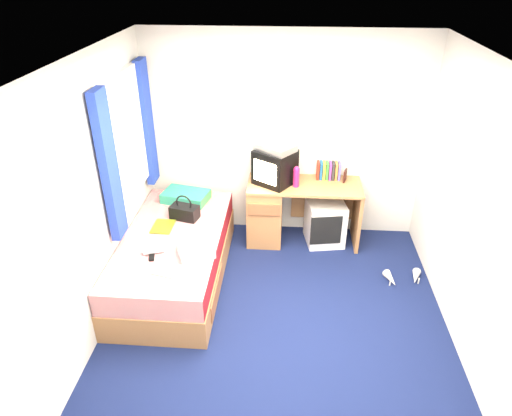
# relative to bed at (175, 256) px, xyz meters

# --- Properties ---
(ground) EXTENTS (3.40, 3.40, 0.00)m
(ground) POSITION_rel_bed_xyz_m (1.10, -0.58, -0.27)
(ground) COLOR #0C1438
(ground) RESTS_ON ground
(room_shell) EXTENTS (3.40, 3.40, 3.40)m
(room_shell) POSITION_rel_bed_xyz_m (1.10, -0.58, 1.18)
(room_shell) COLOR white
(room_shell) RESTS_ON ground
(bed) EXTENTS (1.01, 2.00, 0.54)m
(bed) POSITION_rel_bed_xyz_m (0.00, 0.00, 0.00)
(bed) COLOR #A77345
(bed) RESTS_ON ground
(pillow) EXTENTS (0.57, 0.43, 0.11)m
(pillow) POSITION_rel_bed_xyz_m (-0.02, 0.73, 0.33)
(pillow) COLOR #177198
(pillow) RESTS_ON bed
(desk) EXTENTS (1.30, 0.55, 0.75)m
(desk) POSITION_rel_bed_xyz_m (1.07, 0.86, 0.14)
(desk) COLOR #A77345
(desk) RESTS_ON ground
(storage_cube) EXTENTS (0.49, 0.49, 0.53)m
(storage_cube) POSITION_rel_bed_xyz_m (1.61, 0.83, -0.00)
(storage_cube) COLOR white
(storage_cube) RESTS_ON ground
(crt_tv) EXTENTS (0.54, 0.53, 0.40)m
(crt_tv) POSITION_rel_bed_xyz_m (1.00, 0.86, 0.68)
(crt_tv) COLOR black
(crt_tv) RESTS_ON desk
(vcr) EXTENTS (0.50, 0.48, 0.08)m
(vcr) POSITION_rel_bed_xyz_m (1.01, 0.86, 0.92)
(vcr) COLOR silver
(vcr) RESTS_ON crt_tv
(book_row) EXTENTS (0.27, 0.13, 0.20)m
(book_row) POSITION_rel_bed_xyz_m (1.62, 1.02, 0.58)
(book_row) COLOR maroon
(book_row) RESTS_ON desk
(picture_frame) EXTENTS (0.05, 0.12, 0.14)m
(picture_frame) POSITION_rel_bed_xyz_m (1.81, 0.97, 0.55)
(picture_frame) COLOR black
(picture_frame) RESTS_ON desk
(pink_water_bottle) EXTENTS (0.09, 0.09, 0.22)m
(pink_water_bottle) POSITION_rel_bed_xyz_m (1.25, 0.78, 0.59)
(pink_water_bottle) COLOR #C81C5B
(pink_water_bottle) RESTS_ON desk
(aerosol_can) EXTENTS (0.05, 0.05, 0.16)m
(aerosol_can) POSITION_rel_bed_xyz_m (1.19, 0.90, 0.56)
(aerosol_can) COLOR white
(aerosol_can) RESTS_ON desk
(handbag) EXTENTS (0.33, 0.24, 0.28)m
(handbag) POSITION_rel_bed_xyz_m (0.06, 0.34, 0.35)
(handbag) COLOR black
(handbag) RESTS_ON bed
(towel) EXTENTS (0.40, 0.38, 0.11)m
(towel) POSITION_rel_bed_xyz_m (0.30, -0.32, 0.33)
(towel) COLOR silver
(towel) RESTS_ON bed
(magazine) EXTENTS (0.22, 0.29, 0.01)m
(magazine) POSITION_rel_bed_xyz_m (-0.14, 0.14, 0.28)
(magazine) COLOR #B8D517
(magazine) RESTS_ON bed
(water_bottle) EXTENTS (0.21, 0.13, 0.07)m
(water_bottle) POSITION_rel_bed_xyz_m (-0.10, -0.34, 0.31)
(water_bottle) COLOR #B4BBC6
(water_bottle) RESTS_ON bed
(colour_swatch_fan) EXTENTS (0.23, 0.11, 0.01)m
(colour_swatch_fan) POSITION_rel_bed_xyz_m (0.07, -0.66, 0.28)
(colour_swatch_fan) COLOR yellow
(colour_swatch_fan) RESTS_ON bed
(remote_control) EXTENTS (0.08, 0.17, 0.02)m
(remote_control) POSITION_rel_bed_xyz_m (-0.11, -0.39, 0.28)
(remote_control) COLOR black
(remote_control) RESTS_ON bed
(window_assembly) EXTENTS (0.11, 1.42, 1.40)m
(window_assembly) POSITION_rel_bed_xyz_m (-0.45, 0.32, 1.15)
(window_assembly) COLOR silver
(window_assembly) RESTS_ON room_shell
(white_heels) EXTENTS (0.42, 0.29, 0.09)m
(white_heels) POSITION_rel_bed_xyz_m (2.42, 0.11, -0.23)
(white_heels) COLOR beige
(white_heels) RESTS_ON ground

